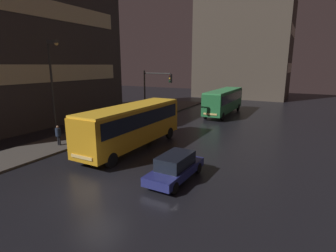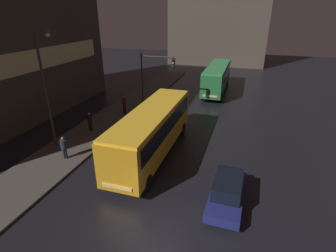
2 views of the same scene
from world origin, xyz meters
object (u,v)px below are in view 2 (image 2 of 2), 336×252
street_lamp_sidewalk (45,74)px  bus_near (152,128)px  bus_far (217,76)px  pedestrian_far (124,103)px  traffic_light_main (153,74)px  car_taxi (227,191)px  pedestrian_near (90,120)px  pedestrian_mid (64,146)px

street_lamp_sidewalk → bus_near: bearing=8.6°
bus_near → bus_far: bearing=-96.5°
pedestrian_far → traffic_light_main: (2.63, 1.40, 2.82)m
car_taxi → street_lamp_sidewalk: bearing=-9.7°
bus_near → street_lamp_sidewalk: size_ratio=1.29×
bus_near → pedestrian_far: (-5.46, 6.62, -0.88)m
bus_near → traffic_light_main: (-2.83, 8.02, 1.94)m
bus_near → traffic_light_main: traffic_light_main is taller
bus_near → pedestrian_far: 8.63m
bus_near → bus_far: bus_near is taller
bus_near → traffic_light_main: bearing=-70.2°
pedestrian_near → bus_far: bearing=159.5°
pedestrian_mid → traffic_light_main: 11.31m
pedestrian_far → street_lamp_sidewalk: 9.08m
bus_near → bus_far: (2.15, 17.85, -0.07)m
bus_far → car_taxi: (3.49, -21.58, -1.28)m
bus_near → pedestrian_mid: 6.19m
traffic_light_main → street_lamp_sidewalk: bearing=-116.2°
street_lamp_sidewalk → pedestrian_near: bearing=73.3°
bus_far → traffic_light_main: (-4.98, -9.83, 2.02)m
car_taxi → pedestrian_far: size_ratio=2.49×
bus_far → pedestrian_mid: bus_far is taller
bus_near → bus_far: size_ratio=1.00×
pedestrian_mid → pedestrian_near: bearing=-103.8°
pedestrian_mid → pedestrian_far: 9.18m
car_taxi → traffic_light_main: size_ratio=0.76×
bus_far → street_lamp_sidewalk: size_ratio=1.29×
pedestrian_far → street_lamp_sidewalk: (-1.85, -7.73, 4.38)m
pedestrian_far → traffic_light_main: traffic_light_main is taller
car_taxi → street_lamp_sidewalk: (-12.96, 2.62, 4.86)m
pedestrian_mid → street_lamp_sidewalk: 5.04m
street_lamp_sidewalk → traffic_light_main: bearing=63.8°
bus_near → pedestrian_far: size_ratio=5.95×
pedestrian_mid → pedestrian_far: size_ratio=0.90×
bus_near → car_taxi: 6.89m
pedestrian_near → traffic_light_main: 7.62m
traffic_light_main → street_lamp_sidewalk: 10.30m
bus_near → pedestrian_mid: bearing=25.1°
bus_far → car_taxi: bearing=99.1°
street_lamp_sidewalk → car_taxi: bearing=-11.4°
car_taxi → pedestrian_far: (-11.10, 10.35, 0.47)m
car_taxi → pedestrian_near: bearing=-23.6°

